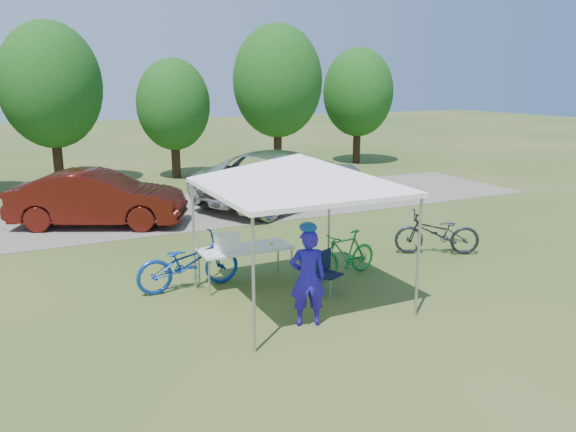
% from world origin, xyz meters
% --- Properties ---
extents(ground, '(100.00, 100.00, 0.00)m').
position_xyz_m(ground, '(0.00, 0.00, 0.00)').
color(ground, '#2D5119').
rests_on(ground, ground).
extents(gravel_strip, '(24.00, 5.00, 0.02)m').
position_xyz_m(gravel_strip, '(0.00, 8.00, 0.01)').
color(gravel_strip, gray).
rests_on(gravel_strip, ground).
extents(canopy, '(4.53, 4.53, 3.00)m').
position_xyz_m(canopy, '(0.00, 0.00, 2.65)').
color(canopy, '#A5A5AA').
rests_on(canopy, ground).
extents(treeline, '(24.89, 4.28, 6.30)m').
position_xyz_m(treeline, '(-0.29, 14.05, 3.53)').
color(treeline, '#382314').
rests_on(treeline, ground).
extents(folding_table, '(1.82, 0.76, 0.75)m').
position_xyz_m(folding_table, '(-0.53, 1.26, 0.71)').
color(folding_table, white).
rests_on(folding_table, ground).
extents(folding_chair, '(0.54, 0.57, 0.81)m').
position_xyz_m(folding_chair, '(0.68, 0.16, 0.47)').
color(folding_chair, black).
rests_on(folding_chair, ground).
extents(cooler, '(0.45, 0.31, 0.33)m').
position_xyz_m(cooler, '(-0.91, 1.26, 0.91)').
color(cooler, white).
rests_on(cooler, folding_table).
extents(ice_cream_cup, '(0.07, 0.07, 0.05)m').
position_xyz_m(ice_cream_cup, '(0.00, 1.21, 0.78)').
color(ice_cream_cup, yellow).
rests_on(ice_cream_cup, folding_table).
extents(cyclist, '(0.69, 0.56, 1.64)m').
position_xyz_m(cyclist, '(-0.33, -0.98, 0.82)').
color(cyclist, '#2415AC').
rests_on(cyclist, ground).
extents(bike_blue, '(2.07, 0.80, 1.07)m').
position_xyz_m(bike_blue, '(-1.63, 1.50, 0.54)').
color(bike_blue, '#123B9E').
rests_on(bike_blue, ground).
extents(bike_green, '(1.62, 0.67, 0.94)m').
position_xyz_m(bike_green, '(1.50, 0.80, 0.47)').
color(bike_green, '#1C812E').
rests_on(bike_green, ground).
extents(bike_dark, '(2.04, 1.53, 1.02)m').
position_xyz_m(bike_dark, '(4.19, 1.13, 0.51)').
color(bike_dark, black).
rests_on(bike_dark, ground).
extents(minivan, '(6.94, 5.16, 1.75)m').
position_xyz_m(minivan, '(3.38, 7.64, 0.90)').
color(minivan, silver).
rests_on(minivan, gravel_strip).
extents(sedan, '(4.92, 3.45, 1.54)m').
position_xyz_m(sedan, '(-2.51, 7.25, 0.79)').
color(sedan, '#4C120C').
rests_on(sedan, gravel_strip).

